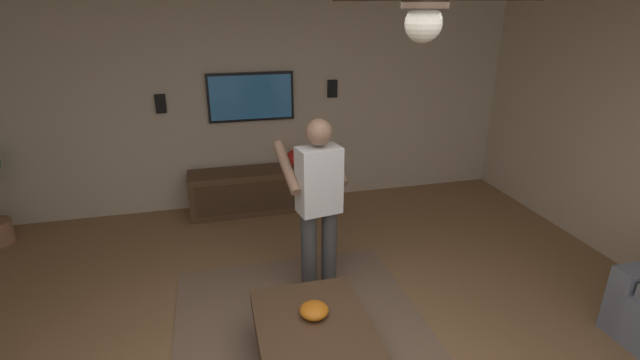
% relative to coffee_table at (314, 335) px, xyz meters
% --- Properties ---
extents(wall_back_tv, '(0.10, 7.02, 2.81)m').
position_rel_coffee_table_xyz_m(wall_back_tv, '(3.15, 0.04, 1.11)').
color(wall_back_tv, '#C6B299').
rests_on(wall_back_tv, ground).
extents(area_rug, '(2.61, 2.04, 0.01)m').
position_rel_coffee_table_xyz_m(area_rug, '(0.20, 0.00, -0.29)').
color(area_rug, '#7A604C').
rests_on(area_rug, ground).
extents(coffee_table, '(1.00, 0.80, 0.40)m').
position_rel_coffee_table_xyz_m(coffee_table, '(0.00, 0.00, 0.00)').
color(coffee_table, '#513823').
rests_on(coffee_table, ground).
extents(media_console, '(0.45, 1.70, 0.55)m').
position_rel_coffee_table_xyz_m(media_console, '(2.82, 0.07, -0.02)').
color(media_console, '#513823').
rests_on(media_console, ground).
extents(tv, '(0.05, 1.06, 0.60)m').
position_rel_coffee_table_xyz_m(tv, '(3.06, 0.07, 1.13)').
color(tv, black).
extents(person_standing, '(0.60, 0.61, 1.64)m').
position_rel_coffee_table_xyz_m(person_standing, '(0.92, -0.26, 0.64)').
color(person_standing, '#3F3F3F').
rests_on(person_standing, ground).
extents(bowl, '(0.21, 0.21, 0.09)m').
position_rel_coffee_table_xyz_m(bowl, '(0.08, -0.02, 0.15)').
color(bowl, orange).
rests_on(bowl, coffee_table).
extents(remote_white, '(0.08, 0.16, 0.02)m').
position_rel_coffee_table_xyz_m(remote_white, '(0.09, -0.03, 0.12)').
color(remote_white, white).
rests_on(remote_white, coffee_table).
extents(vase_round, '(0.22, 0.22, 0.22)m').
position_rel_coffee_table_xyz_m(vase_round, '(2.85, -0.42, 0.36)').
color(vase_round, red).
rests_on(vase_round, media_console).
extents(wall_speaker_left, '(0.06, 0.12, 0.22)m').
position_rel_coffee_table_xyz_m(wall_speaker_left, '(3.07, -0.98, 1.19)').
color(wall_speaker_left, black).
extents(wall_speaker_right, '(0.06, 0.12, 0.22)m').
position_rel_coffee_table_xyz_m(wall_speaker_right, '(3.07, 1.14, 1.10)').
color(wall_speaker_right, black).
extents(ceiling_fan, '(1.14, 1.17, 0.46)m').
position_rel_coffee_table_xyz_m(ceiling_fan, '(-0.67, -0.34, 2.19)').
color(ceiling_fan, '#4C3828').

